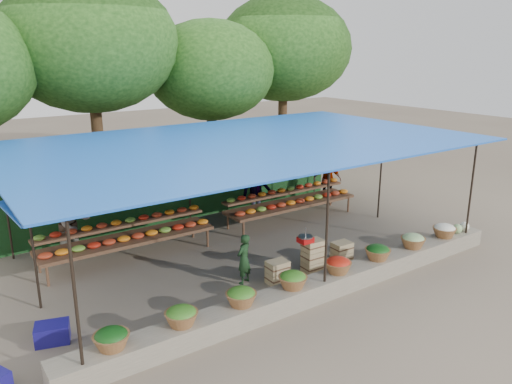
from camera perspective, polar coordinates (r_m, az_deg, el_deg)
ground at (r=12.50m, az=-1.27°, el=-6.98°), size 60.00×60.00×0.00m
stone_curb at (r=10.44m, az=7.24°, el=-10.78°), size 10.60×0.55×0.40m
stall_canopy at (r=11.77m, az=-1.55°, el=5.18°), size 10.80×6.60×2.82m
produce_baskets at (r=10.22m, az=6.89°, el=-9.11°), size 8.98×0.58×0.34m
netting_backdrop at (r=14.69m, az=-8.10°, el=1.56°), size 10.60×0.06×2.50m
tree_row at (r=17.11m, az=-11.62°, el=15.12°), size 16.51×5.50×7.12m
fruit_table_left at (r=12.37m, az=-14.52°, el=-4.73°), size 4.21×0.95×0.93m
fruit_table_right at (r=14.71m, az=3.97°, el=-0.91°), size 4.21×0.95×0.93m
crate_counter at (r=11.43m, az=6.40°, el=-7.65°), size 2.36×0.36×0.77m
weighing_scale at (r=11.10m, az=5.67°, el=-5.36°), size 0.32×0.32×0.34m
vendor_seated at (r=10.77m, az=-1.40°, el=-7.66°), size 0.48×0.41×1.11m
customer_left at (r=12.60m, az=-20.19°, el=-3.40°), size 1.03×0.89×1.81m
customer_mid at (r=14.76m, az=0.16°, el=0.39°), size 1.22×0.77×1.81m
customer_right at (r=16.48m, az=8.14°, el=1.41°), size 0.94×0.85×1.54m
blue_crate_back at (r=9.61m, az=-22.25°, el=-14.68°), size 0.66×0.55×0.34m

